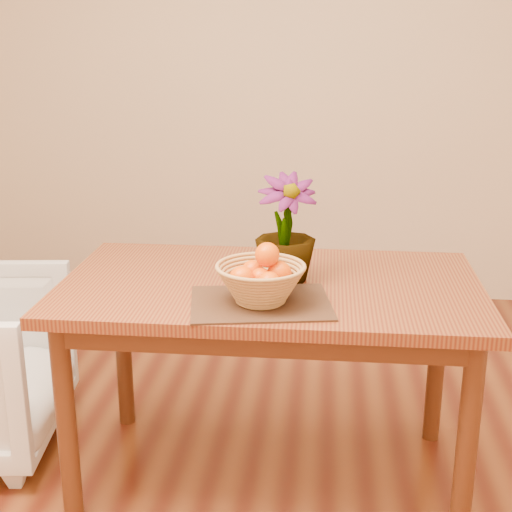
# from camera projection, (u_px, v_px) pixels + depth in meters

# --- Properties ---
(wall_back) EXTENTS (4.00, 0.02, 2.70)m
(wall_back) POSITION_uv_depth(u_px,v_px,m) (299.00, 70.00, 4.06)
(wall_back) COLOR beige
(wall_back) RESTS_ON floor
(table) EXTENTS (1.40, 0.80, 0.75)m
(table) POSITION_uv_depth(u_px,v_px,m) (270.00, 306.00, 2.41)
(table) COLOR brown
(table) RESTS_ON floor
(placemat) EXTENTS (0.47, 0.38, 0.01)m
(placemat) POSITION_uv_depth(u_px,v_px,m) (261.00, 303.00, 2.18)
(placemat) COLOR #3D2216
(placemat) RESTS_ON table
(wicker_basket) EXTENTS (0.28, 0.28, 0.11)m
(wicker_basket) POSITION_uv_depth(u_px,v_px,m) (261.00, 285.00, 2.16)
(wicker_basket) COLOR #B2884A
(wicker_basket) RESTS_ON placemat
(orange_pile) EXTENTS (0.18, 0.18, 0.14)m
(orange_pile) POSITION_uv_depth(u_px,v_px,m) (262.00, 272.00, 2.16)
(orange_pile) COLOR #F35703
(orange_pile) RESTS_ON wicker_basket
(potted_plant) EXTENTS (0.24, 0.24, 0.36)m
(potted_plant) POSITION_uv_depth(u_px,v_px,m) (286.00, 229.00, 2.34)
(potted_plant) COLOR #184B15
(potted_plant) RESTS_ON table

